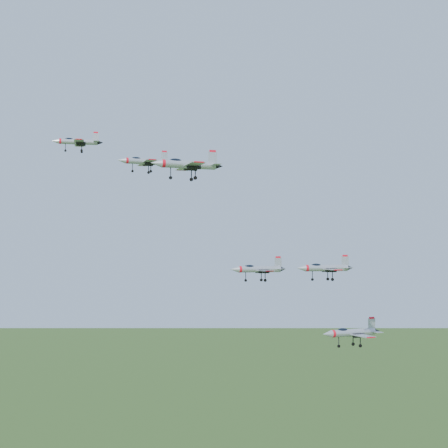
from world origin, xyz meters
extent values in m
cylinder|color=#A5A9B1|center=(-23.58, 10.60, 143.18)|extent=(7.88, 1.67, 1.13)
cone|color=#A5A9B1|center=(-28.26, 10.28, 143.18)|extent=(1.64, 1.24, 1.13)
cone|color=black|center=(-19.08, 10.92, 143.18)|extent=(1.28, 1.04, 0.96)
ellipsoid|color=black|center=(-25.49, 10.47, 143.60)|extent=(1.96, 0.94, 0.72)
cube|color=#A5A9B1|center=(-23.24, 8.19, 142.96)|extent=(2.26, 3.95, 0.12)
cube|color=#A5A9B1|center=(-23.58, 13.04, 142.96)|extent=(2.26, 3.95, 0.12)
cube|color=#A5A9B1|center=(-20.03, 10.85, 144.35)|extent=(1.31, 0.20, 1.82)
cube|color=red|center=(-20.03, 10.85, 145.30)|extent=(0.96, 0.19, 0.30)
cylinder|color=#A5A9B1|center=(-9.56, 4.48, 138.41)|extent=(8.41, 2.87, 1.20)
cone|color=#A5A9B1|center=(-14.46, 3.47, 138.41)|extent=(1.88, 1.52, 1.20)
cone|color=black|center=(-4.84, 5.45, 138.41)|extent=(1.48, 1.26, 1.02)
ellipsoid|color=black|center=(-11.55, 4.06, 138.87)|extent=(2.17, 1.26, 0.76)
cube|color=#A5A9B1|center=(-8.85, 1.97, 138.18)|extent=(2.91, 4.42, 0.13)
cube|color=#A5A9B1|center=(-9.90, 7.06, 138.18)|extent=(2.91, 4.42, 0.13)
cube|color=#A5A9B1|center=(-5.84, 5.24, 139.66)|extent=(1.38, 0.39, 1.95)
cube|color=red|center=(-5.84, 5.24, 140.68)|extent=(1.02, 0.33, 0.32)
cylinder|color=#A5A9B1|center=(-3.14, -21.90, 134.16)|extent=(9.06, 3.08, 1.30)
cone|color=#A5A9B1|center=(-8.42, -22.99, 134.16)|extent=(2.02, 1.63, 1.30)
cone|color=black|center=(1.94, -20.86, 134.16)|extent=(1.59, 1.36, 1.10)
ellipsoid|color=black|center=(-5.29, -22.34, 134.65)|extent=(2.34, 1.36, 0.82)
cube|color=#A5A9B1|center=(-2.38, -24.60, 133.91)|extent=(3.13, 4.76, 0.14)
cube|color=#A5A9B1|center=(-3.51, -19.12, 133.91)|extent=(3.13, 4.76, 0.14)
cube|color=#A5A9B1|center=(0.87, -21.08, 135.51)|extent=(1.49, 0.42, 2.10)
cube|color=red|center=(0.87, -21.08, 136.61)|extent=(1.10, 0.36, 0.35)
cylinder|color=#A5A9B1|center=(14.70, 9.02, 116.45)|extent=(9.52, 2.87, 1.36)
cone|color=#A5A9B1|center=(9.12, 8.11, 116.45)|extent=(2.08, 1.65, 1.36)
cone|color=black|center=(20.07, 9.91, 116.45)|extent=(1.63, 1.38, 1.16)
ellipsoid|color=black|center=(12.42, 8.65, 116.96)|extent=(2.43, 1.34, 0.86)
cube|color=#A5A9B1|center=(15.38, 6.17, 116.19)|extent=(3.12, 4.94, 0.15)
cube|color=#A5A9B1|center=(14.43, 11.95, 116.19)|extent=(3.12, 4.94, 0.15)
cube|color=#A5A9B1|center=(18.93, 9.72, 117.86)|extent=(1.57, 0.38, 2.20)
cube|color=red|center=(18.93, 9.72, 119.01)|extent=(1.16, 0.33, 0.37)
cylinder|color=#A5A9B1|center=(22.50, -13.20, 117.19)|extent=(8.22, 2.15, 1.18)
cone|color=#A5A9B1|center=(17.65, -13.79, 117.19)|extent=(1.76, 1.36, 1.18)
cone|color=black|center=(27.17, -12.63, 117.19)|extent=(1.38, 1.14, 1.00)
ellipsoid|color=black|center=(20.52, -13.44, 117.63)|extent=(2.08, 1.08, 0.75)
cube|color=#A5A9B1|center=(22.98, -15.69, 116.96)|extent=(2.54, 4.20, 0.13)
cube|color=#A5A9B1|center=(22.37, -10.66, 116.96)|extent=(2.54, 4.20, 0.13)
cube|color=#A5A9B1|center=(26.18, -12.75, 118.41)|extent=(1.36, 0.27, 1.90)
cube|color=red|center=(26.18, -12.75, 119.41)|extent=(1.00, 0.25, 0.32)
cylinder|color=#A5A9B1|center=(32.01, -0.21, 103.85)|extent=(10.18, 4.08, 1.47)
cone|color=#A5A9B1|center=(26.13, -1.81, 103.85)|extent=(2.34, 1.95, 1.47)
cone|color=black|center=(37.66, 1.33, 103.85)|extent=(1.85, 1.62, 1.25)
ellipsoid|color=black|center=(29.61, -0.86, 104.40)|extent=(2.67, 1.67, 0.93)
cube|color=#A5A9B1|center=(33.05, -3.20, 103.57)|extent=(3.80, 5.47, 0.16)
cube|color=#A5A9B1|center=(31.40, 2.89, 103.57)|extent=(3.80, 5.47, 0.16)
cube|color=#A5A9B1|center=(36.47, 1.00, 105.37)|extent=(1.67, 0.57, 2.37)
cube|color=red|center=(36.47, 1.00, 106.61)|extent=(1.24, 0.48, 0.39)
camera|label=1|loc=(-11.54, -121.86, 119.81)|focal=50.00mm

